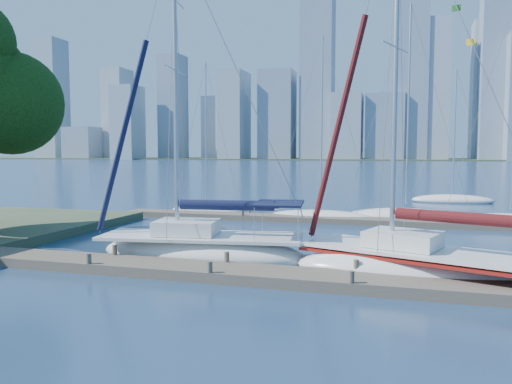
% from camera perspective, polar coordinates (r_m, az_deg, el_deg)
% --- Properties ---
extents(ground, '(700.00, 700.00, 0.00)m').
position_cam_1_polar(ground, '(19.03, -4.28, -9.72)').
color(ground, navy).
rests_on(ground, ground).
extents(near_dock, '(26.00, 2.00, 0.40)m').
position_cam_1_polar(near_dock, '(18.98, -4.29, -9.13)').
color(near_dock, '#50463B').
rests_on(near_dock, ground).
extents(far_dock, '(30.00, 1.80, 0.36)m').
position_cam_1_polar(far_dock, '(33.85, 8.60, -3.15)').
color(far_dock, '#50463B').
rests_on(far_dock, ground).
extents(far_shore, '(800.00, 100.00, 1.50)m').
position_cam_1_polar(far_shore, '(337.34, 15.38, 3.59)').
color(far_shore, '#38472D').
rests_on(far_shore, ground).
extents(sailboat_navy, '(9.75, 4.38, 14.65)m').
position_cam_1_polar(sailboat_navy, '(21.90, -6.24, -4.98)').
color(sailboat_navy, silver).
rests_on(sailboat_navy, ground).
extents(sailboat_maroon, '(9.70, 5.91, 15.41)m').
position_cam_1_polar(sailboat_maroon, '(19.64, 18.14, -6.03)').
color(sailboat_maroon, silver).
rests_on(sailboat_maroon, ground).
extents(bg_boat_0, '(6.06, 3.09, 11.84)m').
position_cam_1_polar(bg_boat_0, '(38.97, -5.66, -2.02)').
color(bg_boat_0, silver).
rests_on(bg_boat_0, ground).
extents(bg_boat_2, '(7.64, 3.55, 12.93)m').
position_cam_1_polar(bg_boat_2, '(35.05, 7.42, -2.77)').
color(bg_boat_2, silver).
rests_on(bg_boat_2, ground).
extents(bg_boat_3, '(8.31, 3.39, 15.03)m').
position_cam_1_polar(bg_boat_3, '(35.94, 16.75, -2.65)').
color(bg_boat_3, silver).
rests_on(bg_boat_3, ground).
extents(bg_boat_4, '(8.27, 5.44, 15.10)m').
position_cam_1_polar(bg_boat_4, '(35.20, 27.09, -3.10)').
color(bg_boat_4, silver).
rests_on(bg_boat_4, ground).
extents(bg_boat_7, '(7.56, 3.50, 12.65)m').
position_cam_1_polar(bg_boat_7, '(50.11, 21.54, -0.83)').
color(bg_boat_7, silver).
rests_on(bg_boat_7, ground).
extents(skyline, '(502.64, 51.31, 115.83)m').
position_cam_1_polar(skyline, '(309.22, 18.42, 9.94)').
color(skyline, '#7E94A3').
rests_on(skyline, ground).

